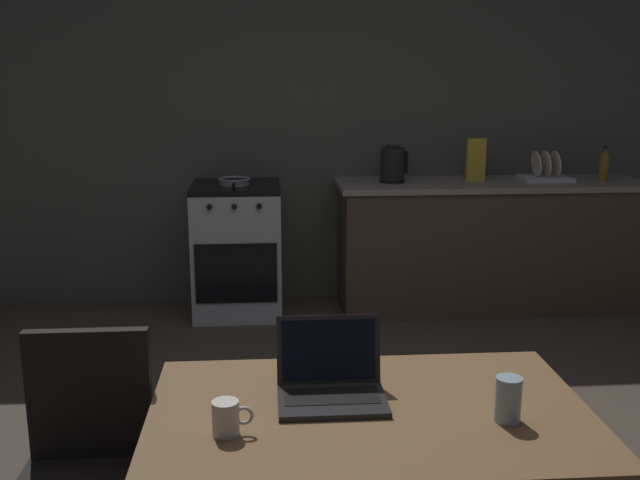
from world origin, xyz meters
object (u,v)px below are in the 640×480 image
object	(u,v)px
electric_kettle	(392,165)
cereal_box	(476,160)
chair	(86,460)
laptop	(331,384)
dining_table	(370,431)
dish_rack	(545,174)
drinking_glass	(508,399)
stove_oven	(237,249)
frying_pan	(234,181)
bottle	(604,165)
coffee_mug	(227,418)

from	to	relation	value
electric_kettle	cereal_box	xyz separation A→B (m)	(0.59, 0.02, 0.03)
chair	cereal_box	world-z (taller)	cereal_box
laptop	cereal_box	size ratio (longest dim) A/B	1.07
dining_table	electric_kettle	size ratio (longest dim) A/B	5.02
dish_rack	dining_table	bearing A→B (deg)	-118.61
dish_rack	drinking_glass	bearing A→B (deg)	-112.30
dining_table	chair	bearing A→B (deg)	172.50
stove_oven	dish_rack	xyz separation A→B (m)	(2.17, 0.00, 0.51)
electric_kettle	drinking_glass	world-z (taller)	electric_kettle
drinking_glass	dish_rack	bearing A→B (deg)	67.70
cereal_box	frying_pan	bearing A→B (deg)	-178.29
stove_oven	drinking_glass	bearing A→B (deg)	-74.62
chair	dish_rack	distance (m)	3.91
dish_rack	stove_oven	bearing A→B (deg)	-179.93
stove_oven	frying_pan	world-z (taller)	frying_pan
bottle	chair	bearing A→B (deg)	-135.15
chair	electric_kettle	bearing A→B (deg)	52.40
electric_kettle	cereal_box	bearing A→B (deg)	1.94
bottle	cereal_box	size ratio (longest dim) A/B	0.83
laptop	cereal_box	xyz separation A→B (m)	(1.28, 3.00, 0.30)
coffee_mug	drinking_glass	xyz separation A→B (m)	(0.78, 0.02, 0.02)
dining_table	cereal_box	world-z (taller)	cereal_box
cereal_box	drinking_glass	bearing A→B (deg)	-104.10
electric_kettle	coffee_mug	distance (m)	3.35
stove_oven	chair	distance (m)	2.98
chair	coffee_mug	distance (m)	0.55
stove_oven	cereal_box	bearing A→B (deg)	0.77
dining_table	drinking_glass	xyz separation A→B (m)	(0.37, -0.10, 0.13)
laptop	coffee_mug	size ratio (longest dim) A/B	2.84
dining_table	electric_kettle	world-z (taller)	electric_kettle
coffee_mug	dish_rack	xyz separation A→B (m)	(2.08, 3.19, 0.20)
dining_table	coffee_mug	bearing A→B (deg)	-163.54
coffee_mug	laptop	bearing A→B (deg)	34.40
laptop	frying_pan	bearing A→B (deg)	107.78
stove_oven	frying_pan	bearing A→B (deg)	-105.35
cereal_box	bottle	bearing A→B (deg)	-4.47
laptop	chair	bearing A→B (deg)	-171.88
drinking_glass	cereal_box	bearing A→B (deg)	75.90
cereal_box	dish_rack	bearing A→B (deg)	-2.30
laptop	bottle	distance (m)	3.66
stove_oven	laptop	size ratio (longest dim) A/B	2.86
chair	frying_pan	bearing A→B (deg)	71.53
frying_pan	cereal_box	distance (m)	1.68
chair	coffee_mug	xyz separation A→B (m)	(0.44, -0.23, 0.24)
dining_table	bottle	xyz separation A→B (m)	(2.07, 3.02, 0.38)
bottle	stove_oven	bearing A→B (deg)	178.94
stove_oven	chair	size ratio (longest dim) A/B	1.01
dining_table	stove_oven	bearing A→B (deg)	99.19
electric_kettle	bottle	size ratio (longest dim) A/B	1.04
dish_rack	electric_kettle	bearing A→B (deg)	180.00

